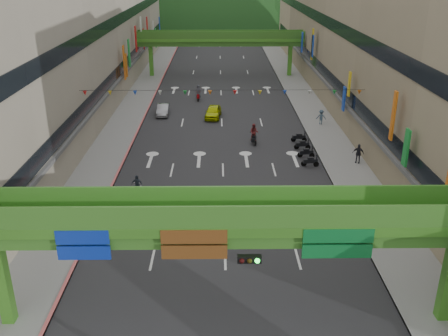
{
  "coord_description": "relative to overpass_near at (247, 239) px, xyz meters",
  "views": [
    {
      "loc": [
        -0.38,
        -14.55,
        17.0
      ],
      "look_at": [
        0.0,
        18.0,
        3.5
      ],
      "focal_mm": 40.0,
      "sensor_mm": 36.0,
      "label": 1
    }
  ],
  "objects": [
    {
      "name": "road_slab",
      "position": [
        -0.93,
        44.62,
        -5.2
      ],
      "size": [
        18.0,
        140.0,
        0.02
      ],
      "primitive_type": "cube",
      "color": "#28282B",
      "rests_on": "ground"
    },
    {
      "name": "hill_right",
      "position": [
        24.07,
        174.62,
        -5.21
      ],
      "size": [
        208.0,
        176.0,
        128.0
      ],
      "primitive_type": "ellipsoid",
      "color": "#1C4419",
      "rests_on": "ground"
    },
    {
      "name": "pedestrian_red",
      "position": [
        8.87,
        11.0,
        -4.38
      ],
      "size": [
        0.95,
        0.84,
        1.65
      ],
      "primitive_type": "imported",
      "rotation": [
        0.0,
        0.0,
        0.31
      ],
      "color": "#BA313F",
      "rests_on": "ground"
    },
    {
      "name": "scooter_rider_left",
      "position": [
        -7.62,
        15.11,
        -4.28
      ],
      "size": [
        0.96,
        1.57,
        1.88
      ],
      "color": "#9A9AA3",
      "rests_on": "ground"
    },
    {
      "name": "curb_left",
      "position": [
        -10.03,
        44.62,
        -5.12
      ],
      "size": [
        0.2,
        140.0,
        0.18
      ],
      "primitive_type": "cube",
      "color": "#CC5959",
      "rests_on": "ground"
    },
    {
      "name": "overpass_near",
      "position": [
        0.0,
        0.0,
        0.0
      ],
      "size": [
        28.0,
        12.27,
        7.1
      ],
      "color": "#4C9E2D",
      "rests_on": "ground"
    },
    {
      "name": "pedestrian_dark",
      "position": [
        11.27,
        21.85,
        -4.32
      ],
      "size": [
        1.12,
        0.8,
        1.76
      ],
      "primitive_type": "imported",
      "rotation": [
        0.0,
        0.0,
        -0.4
      ],
      "color": "black",
      "rests_on": "ground"
    },
    {
      "name": "overpass_far",
      "position": [
        -0.93,
        59.62,
        0.2
      ],
      "size": [
        28.0,
        2.2,
        7.1
      ],
      "color": "#4C9E2D",
      "rests_on": "ground"
    },
    {
      "name": "hill_left",
      "position": [
        -15.93,
        154.62,
        -5.21
      ],
      "size": [
        168.0,
        140.0,
        112.0
      ],
      "primitive_type": "ellipsoid",
      "color": "#1C4419",
      "rests_on": "ground"
    },
    {
      "name": "car_yellow",
      "position": [
        -1.93,
        36.54,
        -4.49
      ],
      "size": [
        2.13,
        4.36,
        1.43
      ],
      "primitive_type": "imported",
      "rotation": [
        0.0,
        0.0,
        -0.11
      ],
      "color": "#ACBB07",
      "rests_on": "ground"
    },
    {
      "name": "sidewalk_right",
      "position": [
        10.07,
        44.62,
        -5.13
      ],
      "size": [
        4.0,
        140.0,
        0.15
      ],
      "primitive_type": "cube",
      "color": "gray",
      "rests_on": "ground"
    },
    {
      "name": "curb_right",
      "position": [
        8.17,
        44.62,
        -5.12
      ],
      "size": [
        0.2,
        140.0,
        0.18
      ],
      "primitive_type": "cube",
      "color": "gray",
      "rests_on": "ground"
    },
    {
      "name": "pedestrian_blue",
      "position": [
        10.16,
        33.49,
        -4.39
      ],
      "size": [
        0.83,
        0.61,
        1.63
      ],
      "primitive_type": "imported",
      "rotation": [
        0.0,
        0.0,
        2.97
      ],
      "color": "#364B5B",
      "rests_on": "ground"
    },
    {
      "name": "car_silver",
      "position": [
        -7.93,
        37.79,
        -4.58
      ],
      "size": [
        1.42,
        3.86,
        1.26
      ],
      "primitive_type": "imported",
      "rotation": [
        0.0,
        0.0,
        0.02
      ],
      "color": "#939399",
      "rests_on": "ground"
    },
    {
      "name": "building_row_left",
      "position": [
        -19.86,
        44.62,
        4.25
      ],
      "size": [
        12.8,
        95.0,
        19.0
      ],
      "color": "#9E937F",
      "rests_on": "ground"
    },
    {
      "name": "building_row_right",
      "position": [
        18.0,
        44.62,
        4.25
      ],
      "size": [
        12.8,
        95.0,
        19.0
      ],
      "color": "gray",
      "rests_on": "ground"
    },
    {
      "name": "sidewalk_left",
      "position": [
        -11.93,
        44.62,
        -5.13
      ],
      "size": [
        4.0,
        140.0,
        0.15
      ],
      "primitive_type": "cube",
      "color": "gray",
      "rests_on": "ground"
    },
    {
      "name": "scooter_rider_mid",
      "position": [
        2.24,
        27.39,
        -4.12
      ],
      "size": [
        0.98,
        1.58,
        2.1
      ],
      "color": "black",
      "rests_on": "ground"
    },
    {
      "name": "bunting_string",
      "position": [
        -0.93,
        24.62,
        0.75
      ],
      "size": [
        26.0,
        0.36,
        0.47
      ],
      "color": "black",
      "rests_on": "ground"
    },
    {
      "name": "parked_scooter_row",
      "position": [
        6.87,
        24.62,
        -4.68
      ],
      "size": [
        1.6,
        7.19,
        1.08
      ],
      "color": "black",
      "rests_on": "ground"
    },
    {
      "name": "scooter_rider_far",
      "position": [
        -3.96,
        44.45,
        -4.14
      ],
      "size": [
        0.85,
        1.6,
        2.09
      ],
      "color": "maroon",
      "rests_on": "ground"
    }
  ]
}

